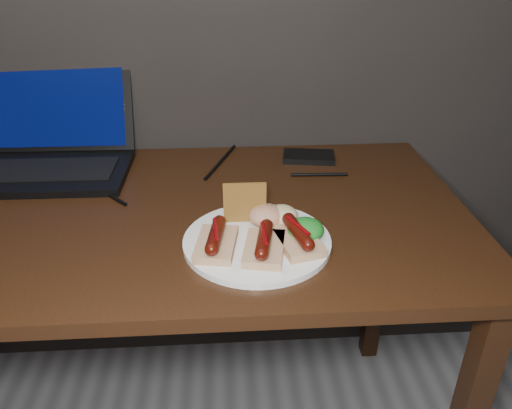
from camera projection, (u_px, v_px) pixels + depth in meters
The scene contains 12 objects.
desk at pixel (147, 245), 1.11m from camera, with size 1.40×0.70×0.75m.
laptop at pixel (46, 146), 1.25m from camera, with size 0.41×0.33×0.25m.
hard_drive at pixel (309, 157), 1.31m from camera, with size 0.13×0.08×0.02m, color black.
desk_cables at pixel (143, 181), 1.19m from camera, with size 0.96×0.38×0.01m.
plate at pixel (257, 241), 0.95m from camera, with size 0.28×0.28×0.01m, color white.
bread_sausage_left at pixel (216, 240), 0.91m from camera, with size 0.09×0.12×0.04m.
bread_sausage_center at pixel (264, 244), 0.90m from camera, with size 0.09×0.13×0.04m.
bread_sausage_right at pixel (298, 237), 0.92m from camera, with size 0.10×0.13×0.04m.
crispbread at pixel (245, 203), 0.99m from camera, with size 0.09×0.01×0.09m, color #A3722C.
salad_greens at pixel (306, 229), 0.94m from camera, with size 0.07×0.07×0.04m, color #105315.
salsa_mound at pixel (266, 215), 0.99m from camera, with size 0.07×0.07×0.04m, color maroon.
coleslaw_mound at pixel (282, 215), 0.99m from camera, with size 0.06×0.06×0.04m, color beige.
Camera 1 is at (0.18, 0.43, 1.27)m, focal length 35.00 mm.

